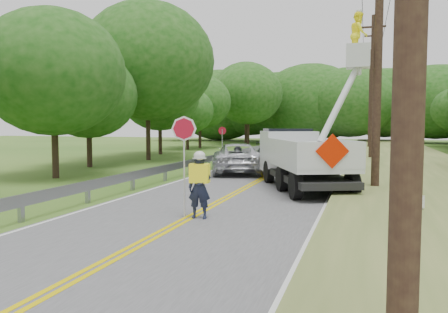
% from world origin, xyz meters
% --- Properties ---
extents(ground, '(140.00, 140.00, 0.00)m').
position_xyz_m(ground, '(0.00, 0.00, 0.00)').
color(ground, '#295717').
rests_on(ground, ground).
extents(road, '(7.20, 96.00, 0.03)m').
position_xyz_m(road, '(0.00, 14.00, 0.01)').
color(road, '#4D4D50').
rests_on(road, ground).
extents(guardrail, '(0.18, 48.00, 0.77)m').
position_xyz_m(guardrail, '(-4.02, 14.91, 0.55)').
color(guardrail, gray).
rests_on(guardrail, ground).
extents(utility_poles, '(1.60, 43.30, 10.00)m').
position_xyz_m(utility_poles, '(5.00, 17.02, 5.27)').
color(utility_poles, black).
rests_on(utility_poles, ground).
extents(tall_grass_verge, '(7.00, 96.00, 0.30)m').
position_xyz_m(tall_grass_verge, '(7.10, 14.00, 0.15)').
color(tall_grass_verge, '#52652D').
rests_on(tall_grass_verge, ground).
extents(treeline_left, '(10.92, 57.26, 11.25)m').
position_xyz_m(treeline_left, '(-10.62, 30.62, 5.95)').
color(treeline_left, '#332319').
rests_on(treeline_left, ground).
extents(treeline_horizon, '(56.91, 15.47, 12.23)m').
position_xyz_m(treeline_horizon, '(1.59, 56.14, 5.50)').
color(treeline_horizon, '#15490E').
rests_on(treeline_horizon, ground).
extents(flagger, '(1.10, 0.48, 2.82)m').
position_xyz_m(flagger, '(0.29, 2.81, 1.02)').
color(flagger, '#191E33').
rests_on(flagger, road).
extents(bucket_truck, '(4.86, 7.18, 6.73)m').
position_xyz_m(bucket_truck, '(2.07, 10.17, 1.53)').
color(bucket_truck, black).
rests_on(bucket_truck, road).
extents(suv_silver, '(4.18, 6.14, 1.56)m').
position_xyz_m(suv_silver, '(-1.87, 14.28, 0.80)').
color(suv_silver, silver).
rests_on(suv_silver, road).
extents(suv_darkgrey, '(2.35, 5.14, 1.46)m').
position_xyz_m(suv_darkgrey, '(-1.37, 22.02, 0.75)').
color(suv_darkgrey, '#36393D').
rests_on(suv_darkgrey, road).
extents(stop_sign_permanent, '(0.52, 0.09, 2.43)m').
position_xyz_m(stop_sign_permanent, '(-4.09, 18.55, 1.60)').
color(stop_sign_permanent, gray).
rests_on(stop_sign_permanent, ground).
extents(yard_sign, '(0.47, 0.09, 0.69)m').
position_xyz_m(yard_sign, '(5.95, 4.43, 0.49)').
color(yard_sign, white).
rests_on(yard_sign, ground).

